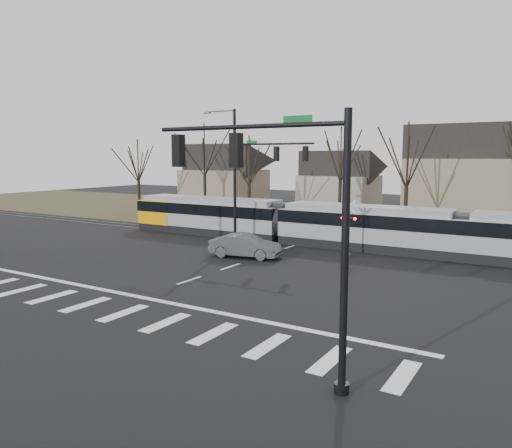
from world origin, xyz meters
The scene contains 15 objects.
ground centered at (0.00, 0.00, 0.00)m, with size 140.00×140.00×0.00m, color black.
grass_verge centered at (0.00, 32.00, 0.01)m, with size 140.00×28.00×0.01m, color #38331E.
crosswalk centered at (0.00, -4.00, 0.01)m, with size 27.00×2.60×0.01m.
stop_line centered at (0.00, -1.80, 0.01)m, with size 28.00×0.35×0.01m, color silver.
lane_dashes centered at (0.00, 16.00, 0.01)m, with size 0.18×30.00×0.01m.
rail_pair centered at (0.00, 15.80, 0.03)m, with size 90.00×1.52×0.06m.
tram centered at (4.97, 16.00, 1.73)m, with size 41.89×3.11×3.18m.
sedan centered at (-0.78, 8.91, 0.79)m, with size 5.00×2.50×1.58m, color #4B4D52.
signal_pole_near_right centered at (10.11, -6.00, 5.17)m, with size 6.72×0.44×8.00m.
signal_pole_far centered at (-2.41, 12.50, 5.70)m, with size 9.28×0.44×10.20m.
rail_crossing_signal centered at (5.00, 12.79, 1.89)m, with size 1.08×0.36×4.00m.
tree_row centered at (2.00, 26.00, 5.00)m, with size 59.20×7.20×10.00m.
house_a centered at (-20.00, 34.00, 4.46)m, with size 9.72×8.64×8.60m.
house_b centered at (-5.00, 36.00, 3.97)m, with size 8.64×7.56×7.65m.
house_c centered at (9.00, 33.00, 5.23)m, with size 10.80×8.64×10.10m.
Camera 1 is at (16.92, -18.80, 6.72)m, focal length 35.00 mm.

